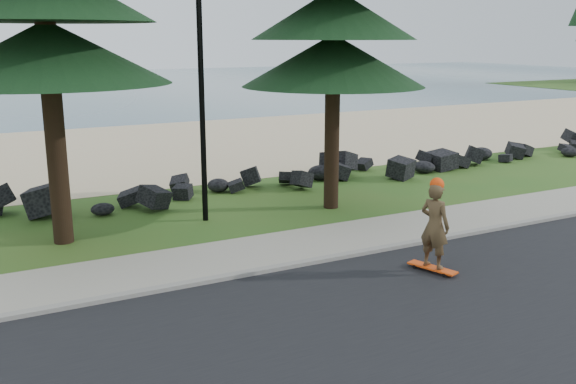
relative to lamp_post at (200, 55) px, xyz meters
name	(u,v)px	position (x,y,z in m)	size (l,w,h in m)	color
ground	(258,257)	(0.00, -3.20, -4.13)	(160.00, 160.00, 0.00)	#29591C
road	(383,344)	(0.00, -7.70, -4.12)	(160.00, 7.00, 0.02)	black
kerb	(277,268)	(0.00, -4.10, -4.08)	(160.00, 0.20, 0.10)	gray
sidewalk	(254,253)	(0.00, -3.00, -4.09)	(160.00, 2.00, 0.08)	#9F9985
beach_sand	(108,152)	(0.00, 11.30, -4.13)	(160.00, 15.00, 0.01)	#D3B68C
ocean	(19,89)	(0.00, 47.80, -4.13)	(160.00, 58.00, 0.01)	#355865
seawall_boulders	(176,200)	(0.00, 2.40, -4.13)	(60.00, 2.40, 1.10)	black
lamp_post	(200,55)	(0.00, 0.00, 0.00)	(0.25, 0.14, 8.14)	black
skateboarder	(435,226)	(2.68, -5.63, -3.17)	(0.58, 1.06, 1.91)	#EB460D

